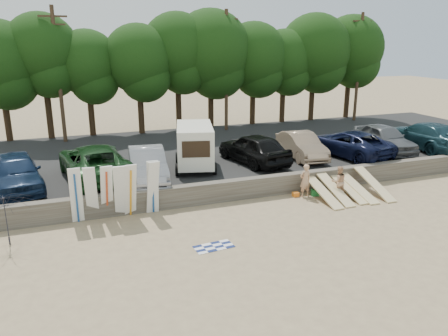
# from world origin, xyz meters

# --- Properties ---
(ground) EXTENTS (120.00, 120.00, 0.00)m
(ground) POSITION_xyz_m (0.00, 0.00, 0.00)
(ground) COLOR tan
(ground) RESTS_ON ground
(seawall) EXTENTS (44.00, 0.50, 1.00)m
(seawall) POSITION_xyz_m (0.00, 3.00, 0.50)
(seawall) COLOR #6B6356
(seawall) RESTS_ON ground
(parking_lot) EXTENTS (44.00, 14.50, 0.70)m
(parking_lot) POSITION_xyz_m (0.00, 10.50, 0.35)
(parking_lot) COLOR #282828
(parking_lot) RESTS_ON ground
(treeline) EXTENTS (33.46, 6.35, 9.18)m
(treeline) POSITION_xyz_m (1.08, 17.55, 6.49)
(treeline) COLOR #382616
(treeline) RESTS_ON parking_lot
(utility_poles) EXTENTS (25.80, 0.26, 9.00)m
(utility_poles) POSITION_xyz_m (2.00, 16.00, 5.43)
(utility_poles) COLOR #473321
(utility_poles) RESTS_ON parking_lot
(box_trailer) EXTENTS (2.86, 4.12, 2.40)m
(box_trailer) POSITION_xyz_m (-3.33, 6.55, 2.05)
(box_trailer) COLOR silver
(box_trailer) RESTS_ON parking_lot
(car_0) EXTENTS (2.87, 5.38, 1.74)m
(car_0) POSITION_xyz_m (-12.25, 6.01, 1.57)
(car_0) COLOR #11213D
(car_0) RESTS_ON parking_lot
(car_1) EXTENTS (3.62, 6.73, 1.80)m
(car_1) POSITION_xyz_m (-8.67, 6.49, 1.60)
(car_1) COLOR #123315
(car_1) RESTS_ON parking_lot
(car_2) EXTENTS (2.18, 5.06, 1.62)m
(car_2) POSITION_xyz_m (-6.17, 5.40, 1.51)
(car_2) COLOR gray
(car_2) RESTS_ON parking_lot
(car_3) EXTENTS (3.07, 5.48, 1.76)m
(car_3) POSITION_xyz_m (0.15, 6.45, 1.58)
(car_3) COLOR black
(car_3) RESTS_ON parking_lot
(car_4) EXTENTS (2.01, 4.72, 1.52)m
(car_4) POSITION_xyz_m (3.31, 6.52, 1.46)
(car_4) COLOR #9F8165
(car_4) RESTS_ON parking_lot
(car_5) EXTENTS (3.60, 5.99, 1.56)m
(car_5) POSITION_xyz_m (6.28, 5.92, 1.48)
(car_5) COLOR black
(car_5) RESTS_ON parking_lot
(car_6) EXTENTS (2.42, 5.16, 1.71)m
(car_6) POSITION_xyz_m (9.02, 6.10, 1.55)
(car_6) COLOR #56585B
(car_6) RESTS_ON parking_lot
(car_7) EXTENTS (2.56, 6.02, 1.73)m
(car_7) POSITION_xyz_m (12.06, 5.81, 1.57)
(car_7) COLOR #16333D
(car_7) RESTS_ON parking_lot
(surfboard_upright_0) EXTENTS (0.50, 0.60, 2.56)m
(surfboard_upright_0) POSITION_xyz_m (-9.72, 2.51, 1.28)
(surfboard_upright_0) COLOR white
(surfboard_upright_0) RESTS_ON ground
(surfboard_upright_1) EXTENTS (0.58, 0.80, 2.52)m
(surfboard_upright_1) POSITION_xyz_m (-9.10, 2.59, 1.26)
(surfboard_upright_1) COLOR white
(surfboard_upright_1) RESTS_ON ground
(surfboard_upright_2) EXTENTS (0.56, 0.83, 2.51)m
(surfboard_upright_2) POSITION_xyz_m (-8.46, 2.62, 1.25)
(surfboard_upright_2) COLOR white
(surfboard_upright_2) RESTS_ON ground
(surfboard_upright_3) EXTENTS (0.55, 0.85, 2.50)m
(surfboard_upright_3) POSITION_xyz_m (-7.91, 2.45, 1.25)
(surfboard_upright_3) COLOR white
(surfboard_upright_3) RESTS_ON ground
(surfboard_upright_4) EXTENTS (0.56, 0.81, 2.52)m
(surfboard_upright_4) POSITION_xyz_m (-7.46, 2.46, 1.26)
(surfboard_upright_4) COLOR white
(surfboard_upright_4) RESTS_ON ground
(surfboard_upright_5) EXTENTS (0.59, 0.75, 2.54)m
(surfboard_upright_5) POSITION_xyz_m (-6.48, 2.45, 1.27)
(surfboard_upright_5) COLOR white
(surfboard_upright_5) RESTS_ON ground
(surfboard_upright_6) EXTENTS (0.54, 0.61, 2.56)m
(surfboard_upright_6) POSITION_xyz_m (-6.48, 2.50, 1.28)
(surfboard_upright_6) COLOR white
(surfboard_upright_6) RESTS_ON ground
(surfboard_low_0) EXTENTS (0.56, 2.92, 0.85)m
(surfboard_low_0) POSITION_xyz_m (1.66, 1.44, 0.42)
(surfboard_low_0) COLOR beige
(surfboard_low_0) RESTS_ON ground
(surfboard_low_1) EXTENTS (0.56, 2.88, 0.97)m
(surfboard_low_1) POSITION_xyz_m (2.34, 1.48, 0.49)
(surfboard_low_1) COLOR beige
(surfboard_low_1) RESTS_ON ground
(surfboard_low_2) EXTENTS (0.56, 2.93, 0.80)m
(surfboard_low_2) POSITION_xyz_m (3.19, 1.60, 0.40)
(surfboard_low_2) COLOR beige
(surfboard_low_2) RESTS_ON ground
(surfboard_low_3) EXTENTS (0.56, 2.92, 0.81)m
(surfboard_low_3) POSITION_xyz_m (3.66, 1.43, 0.40)
(surfboard_low_3) COLOR beige
(surfboard_low_3) RESTS_ON ground
(surfboard_low_4) EXTENTS (0.56, 2.85, 1.06)m
(surfboard_low_4) POSITION_xyz_m (4.60, 1.32, 0.53)
(surfboard_low_4) COLOR beige
(surfboard_low_4) RESTS_ON ground
(beachgoer_a) EXTENTS (0.63, 0.43, 1.67)m
(beachgoer_a) POSITION_xyz_m (1.08, 2.19, 0.84)
(beachgoer_a) COLOR tan
(beachgoer_a) RESTS_ON ground
(beachgoer_b) EXTENTS (0.88, 0.74, 1.59)m
(beachgoer_b) POSITION_xyz_m (2.63, 1.58, 0.79)
(beachgoer_b) COLOR tan
(beachgoer_b) RESTS_ON ground
(cooler) EXTENTS (0.44, 0.39, 0.32)m
(cooler) POSITION_xyz_m (1.64, 2.10, 0.16)
(cooler) COLOR green
(cooler) RESTS_ON ground
(gear_bag) EXTENTS (0.31, 0.26, 0.22)m
(gear_bag) POSITION_xyz_m (0.65, 2.30, 0.11)
(gear_bag) COLOR orange
(gear_bag) RESTS_ON ground
(beach_towel) EXTENTS (1.63, 1.63, 0.00)m
(beach_towel) POSITION_xyz_m (-4.98, -1.52, 0.01)
(beach_towel) COLOR white
(beach_towel) RESTS_ON ground
(beach_umbrella) EXTENTS (3.09, 3.08, 2.05)m
(beach_umbrella) POSITION_xyz_m (-12.24, 1.29, 1.03)
(beach_umbrella) COLOR black
(beach_umbrella) RESTS_ON ground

